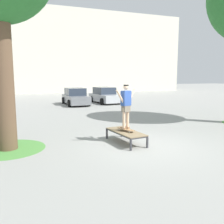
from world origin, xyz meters
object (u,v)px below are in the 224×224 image
object	(u,v)px
skate_box	(126,132)
car_grey	(76,97)
skater	(126,104)
car_silver	(105,96)
skateboard	(126,129)

from	to	relation	value
skate_box	car_grey	world-z (taller)	car_grey
skater	car_silver	world-z (taller)	skater
skate_box	skateboard	size ratio (longest dim) A/B	2.42
skate_box	skateboard	xyz separation A→B (m)	(-0.00, 0.00, 0.12)
car_silver	car_grey	bearing A→B (deg)	-170.76
skateboard	skater	xyz separation A→B (m)	(-0.00, 0.00, 0.99)
skate_box	car_silver	distance (m)	14.19
car_grey	skateboard	bearing A→B (deg)	-93.88
skater	skateboard	bearing A→B (deg)	-69.07
skate_box	skateboard	world-z (taller)	skateboard
skater	skate_box	bearing A→B (deg)	-78.70
car_silver	skateboard	bearing A→B (deg)	-105.64
skateboard	car_grey	size ratio (longest dim) A/B	0.19
car_silver	skater	bearing A→B (deg)	-105.64
skate_box	skateboard	distance (m)	0.12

